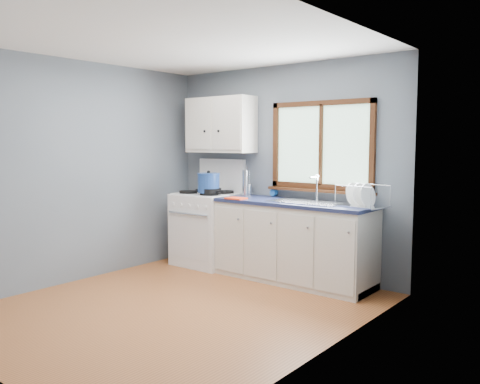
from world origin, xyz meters
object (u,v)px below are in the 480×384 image
Objects in this scene: skillet at (211,190)px; utensil_crock at (248,189)px; stockpot at (209,183)px; sink at (308,208)px; gas_range at (207,227)px; base_cabinets at (293,246)px; dish_rack at (361,200)px; thermos at (245,183)px.

utensil_crock reaches higher than skillet.
sink is at bearing 7.29° from stockpot.
gas_range is 1.53m from sink.
base_cabinets is at bearing 16.16° from skillet.
sink is 1.31m from skillet.
dish_rack is (0.63, 0.02, 0.12)m from sink.
thermos reaches higher than skillet.
skillet is at bearing -131.48° from utensil_crock.
thermos is at bearing 174.57° from sink.
sink is 1.01m from utensil_crock.
base_cabinets is (1.31, 0.02, -0.08)m from gas_range.
skillet is at bearing -36.80° from gas_range.
utensil_crock is at bearing -174.96° from dish_rack.
sink is (1.49, 0.02, 0.37)m from gas_range.
dish_rack is at bearing -5.90° from utensil_crock.
dish_rack is at bearing 13.33° from skillet.
gas_range is 2.60× the size of dish_rack.
base_cabinets is 5.13× the size of utensil_crock.
dish_rack is at bearing 1.10° from gas_range.
sink is 1.99× the size of skillet.
stockpot reaches higher than base_cabinets.
sink is at bearing -0.13° from base_cabinets.
utensil_crock is (0.34, 0.36, -0.09)m from stockpot.
skillet is (-1.11, -0.16, 0.58)m from base_cabinets.
dish_rack is at bearing 2.04° from sink.
stockpot is 0.46m from thermos.
gas_range is 0.74m from utensil_crock.
gas_range reaches higher than sink.
utensil_crock is 0.14m from thermos.
stockpot is (-0.03, -0.01, 0.10)m from skillet.
sink is 2.33× the size of utensil_crock.
utensil_crock is at bearing 169.12° from sink.
stockpot is at bearing -133.38° from utensil_crock.
skillet is at bearing -171.67° from base_cabinets.
thermos reaches higher than base_cabinets.
stockpot is (-1.14, -0.17, 0.67)m from base_cabinets.
gas_range is 3.23× the size of skillet.
utensil_crock is 0.69× the size of dish_rack.
skillet is at bearing -144.16° from thermos.
stockpot is at bearing -172.71° from sink.
dish_rack is (0.81, 0.02, 0.57)m from base_cabinets.
utensil_crock is at bearing 46.62° from stockpot.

